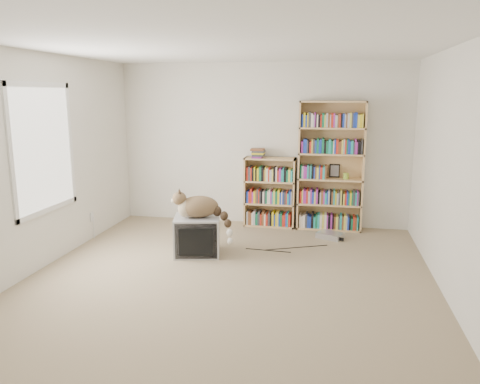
% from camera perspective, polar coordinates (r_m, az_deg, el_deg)
% --- Properties ---
extents(floor, '(4.50, 5.00, 0.01)m').
position_cam_1_polar(floor, '(5.22, -1.54, -10.94)').
color(floor, tan).
rests_on(floor, ground).
extents(wall_back, '(4.50, 0.02, 2.50)m').
position_cam_1_polar(wall_back, '(7.32, 2.70, 5.76)').
color(wall_back, silver).
rests_on(wall_back, floor).
extents(wall_front, '(4.50, 0.02, 2.50)m').
position_cam_1_polar(wall_front, '(2.56, -14.07, -6.03)').
color(wall_front, silver).
rests_on(wall_front, floor).
extents(wall_left, '(0.02, 5.00, 2.50)m').
position_cam_1_polar(wall_left, '(5.80, -23.90, 3.17)').
color(wall_left, silver).
rests_on(wall_left, floor).
extents(wall_right, '(0.02, 5.00, 2.50)m').
position_cam_1_polar(wall_right, '(4.91, 24.97, 1.68)').
color(wall_right, silver).
rests_on(wall_right, floor).
extents(ceiling, '(4.50, 5.00, 0.02)m').
position_cam_1_polar(ceiling, '(4.84, -1.71, 17.51)').
color(ceiling, white).
rests_on(ceiling, wall_back).
extents(window, '(0.02, 1.22, 1.52)m').
position_cam_1_polar(window, '(5.94, -22.83, 4.90)').
color(window, white).
rests_on(window, wall_left).
extents(crt_tv, '(0.66, 0.62, 0.49)m').
position_cam_1_polar(crt_tv, '(6.05, -5.23, -5.29)').
color(crt_tv, '#9B9B9E').
rests_on(crt_tv, floor).
extents(cat, '(0.83, 0.52, 0.60)m').
position_cam_1_polar(cat, '(5.90, -4.53, -2.20)').
color(cat, '#3C2D18').
rests_on(cat, crt_tv).
extents(bookcase_tall, '(0.96, 0.30, 1.93)m').
position_cam_1_polar(bookcase_tall, '(7.14, 10.99, 2.68)').
color(bookcase_tall, tan).
rests_on(bookcase_tall, floor).
extents(bookcase_short, '(0.78, 0.30, 1.07)m').
position_cam_1_polar(bookcase_short, '(7.28, 3.66, -0.31)').
color(bookcase_short, tan).
rests_on(bookcase_short, floor).
extents(book_stack, '(0.20, 0.26, 0.14)m').
position_cam_1_polar(book_stack, '(7.15, 2.18, 4.76)').
color(book_stack, red).
rests_on(book_stack, bookcase_short).
extents(green_mug, '(0.08, 0.08, 0.09)m').
position_cam_1_polar(green_mug, '(7.14, 12.80, 1.94)').
color(green_mug, '#8FBA35').
rests_on(green_mug, bookcase_tall).
extents(framed_print, '(0.15, 0.05, 0.20)m').
position_cam_1_polar(framed_print, '(7.23, 11.46, 2.57)').
color(framed_print, black).
rests_on(framed_print, bookcase_tall).
extents(dvd_player, '(0.42, 0.37, 0.08)m').
position_cam_1_polar(dvd_player, '(6.85, 10.94, -5.21)').
color(dvd_player, silver).
rests_on(dvd_player, floor).
extents(wall_outlet, '(0.01, 0.08, 0.13)m').
position_cam_1_polar(wall_outlet, '(6.96, -17.61, -2.88)').
color(wall_outlet, silver).
rests_on(wall_outlet, wall_left).
extents(floor_cables, '(1.20, 0.70, 0.01)m').
position_cam_1_polar(floor_cables, '(6.47, 3.12, -6.37)').
color(floor_cables, black).
rests_on(floor_cables, floor).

